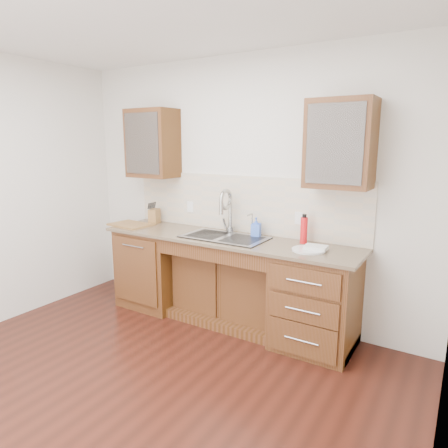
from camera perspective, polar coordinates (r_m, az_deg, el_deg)
The scene contains 24 objects.
ground at distance 3.34m, azimuth -13.86°, elevation -23.22°, with size 4.00×3.50×0.10m, color #3E170E.
wall_back at distance 4.22m, azimuth 2.87°, elevation 4.93°, with size 4.00×0.10×2.70m, color silver.
base_cabinet_left at distance 4.67m, azimuth -9.77°, elevation -6.03°, with size 0.70×0.62×0.88m, color #593014.
base_cabinet_center at distance 4.23m, azimuth 0.94°, elevation -9.02°, with size 1.20×0.44×0.70m, color #593014.
base_cabinet_right at distance 3.75m, azimuth 12.99°, elevation -10.62°, with size 0.70×0.62×0.88m, color #593014.
countertop at distance 3.98m, azimuth 0.19°, elevation -2.12°, with size 2.70×0.65×0.03m, color #84705B.
backsplash at distance 4.19m, azimuth 2.44°, elevation 2.88°, with size 2.70×0.02×0.59m, color beige.
sink at distance 3.99m, azimuth 0.08°, elevation -3.14°, with size 0.84×0.46×0.19m, color #9E9EA5.
faucet at distance 4.15m, azimuth 0.92°, elevation 1.48°, with size 0.04×0.04×0.40m, color #999993.
filter_tap at distance 4.06m, azimuth 4.02°, elevation 0.06°, with size 0.02×0.02×0.24m, color #999993.
upper_cabinet_left at distance 4.62m, azimuth -10.15°, elevation 11.25°, with size 0.55×0.34×0.75m, color #593014.
upper_cabinet_right at distance 3.59m, azimuth 16.29°, elevation 10.91°, with size 0.55×0.34×0.75m, color #593014.
outlet_left at distance 4.54m, azimuth -4.83°, elevation 2.44°, with size 0.08×0.01×0.12m, color white.
outlet_right at distance 3.92m, azimuth 10.65°, elevation 0.81°, with size 0.08×0.01×0.12m, color white.
soap_bottle at distance 3.99m, azimuth 4.60°, elevation -0.45°, with size 0.09×0.09×0.20m, color #436FE9.
water_bottle at distance 3.79m, azimuth 11.33°, elevation -0.90°, with size 0.07×0.07×0.25m, color red.
plate at distance 3.57m, azimuth 11.99°, elevation -3.63°, with size 0.29×0.29×0.02m, color silver.
dish_towel at distance 3.58m, azimuth 12.99°, elevation -3.28°, with size 0.19×0.14×0.03m, color white.
knife_block at distance 4.70m, azimuth -9.91°, elevation 1.09°, with size 0.09×0.15×0.17m, color brown.
cutting_board at distance 4.66m, azimuth -13.22°, elevation -0.09°, with size 0.46×0.32×0.02m, color #985E2F.
cup_left_a at distance 4.73m, azimuth -11.59°, elevation 10.53°, with size 0.11×0.11×0.09m, color white.
cup_left_b at distance 4.55m, azimuth -9.11°, elevation 10.58°, with size 0.09×0.09×0.09m, color white.
cup_right_a at distance 3.61m, azimuth 15.19°, elevation 10.17°, with size 0.13×0.13×0.10m, color white.
cup_right_b at distance 3.57m, azimuth 17.48°, elevation 9.99°, with size 0.10×0.10×0.10m, color white.
Camera 1 is at (2.02, -1.87, 1.84)m, focal length 32.00 mm.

